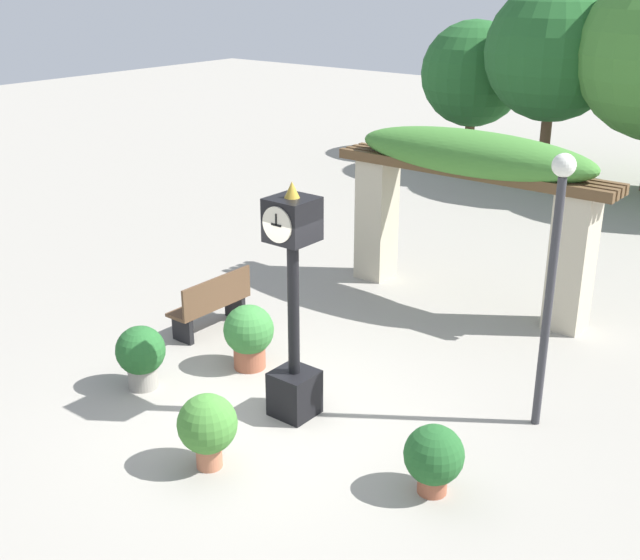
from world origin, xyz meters
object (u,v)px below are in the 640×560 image
at_px(pedestal_clock, 293,310).
at_px(potted_plant_near_right, 249,334).
at_px(potted_plant_near_left, 141,354).
at_px(potted_plant_far_left, 207,426).
at_px(park_bench, 212,304).
at_px(lamp_post, 554,257).
at_px(potted_plant_far_right, 434,457).

height_order(pedestal_clock, potted_plant_near_right, pedestal_clock).
bearing_deg(potted_plant_near_right, potted_plant_near_left, -118.94).
height_order(pedestal_clock, potted_plant_near_left, pedestal_clock).
distance_m(potted_plant_near_right, potted_plant_far_left, 2.38).
relative_size(pedestal_clock, park_bench, 2.15).
height_order(park_bench, lamp_post, lamp_post).
relative_size(pedestal_clock, potted_plant_near_right, 3.23).
xyz_separation_m(pedestal_clock, potted_plant_far_right, (2.15, -0.32, -0.97)).
bearing_deg(potted_plant_near_left, potted_plant_far_left, -20.11).
bearing_deg(lamp_post, park_bench, -173.66).
bearing_deg(potted_plant_near_left, potted_plant_far_right, 5.53).
bearing_deg(pedestal_clock, potted_plant_far_right, -8.47).
height_order(potted_plant_near_right, potted_plant_far_right, potted_plant_near_right).
relative_size(potted_plant_near_left, park_bench, 0.62).
distance_m(potted_plant_near_left, park_bench, 1.89).
relative_size(potted_plant_near_left, potted_plant_far_right, 1.11).
bearing_deg(pedestal_clock, lamp_post, 34.11).
distance_m(pedestal_clock, potted_plant_near_left, 2.31).
relative_size(potted_plant_near_right, park_bench, 0.66).
height_order(pedestal_clock, potted_plant_far_right, pedestal_clock).
height_order(potted_plant_far_left, lamp_post, lamp_post).
height_order(potted_plant_near_right, lamp_post, lamp_post).
distance_m(potted_plant_near_right, lamp_post, 4.19).
bearing_deg(park_bench, potted_plant_near_left, 16.93).
height_order(pedestal_clock, park_bench, pedestal_clock).
bearing_deg(lamp_post, potted_plant_far_left, -128.19).
height_order(potted_plant_near_left, park_bench, park_bench).
bearing_deg(potted_plant_far_left, potted_plant_far_right, 27.53).
bearing_deg(park_bench, pedestal_clock, 66.81).
height_order(potted_plant_far_left, park_bench, park_bench).
bearing_deg(potted_plant_near_right, park_bench, 157.22).
xyz_separation_m(potted_plant_near_left, lamp_post, (4.41, 2.36, 1.65)).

